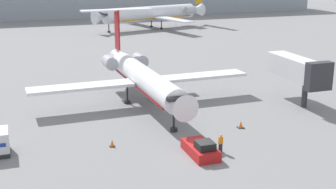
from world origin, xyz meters
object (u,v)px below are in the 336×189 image
(pushback_tug, at_px, (201,149))
(traffic_cone_right, at_px, (241,125))
(traffic_cone_left, at_px, (112,143))
(worker_near_tug, at_px, (221,143))
(jet_bridge, at_px, (298,69))
(airplane_parked_far_left, at_px, (153,13))
(airplane_main, at_px, (142,76))

(pushback_tug, relative_size, traffic_cone_right, 6.13)
(pushback_tug, relative_size, traffic_cone_left, 6.35)
(worker_near_tug, distance_m, jet_bridge, 20.01)
(traffic_cone_left, distance_m, airplane_parked_far_left, 83.65)
(airplane_main, xyz_separation_m, traffic_cone_right, (7.60, -12.36, -3.23))
(airplane_parked_far_left, bearing_deg, traffic_cone_right, -100.31)
(airplane_parked_far_left, xyz_separation_m, jet_bridge, (-3.19, -71.81, 0.36))
(airplane_main, relative_size, pushback_tug, 6.00)
(pushback_tug, xyz_separation_m, jet_bridge, (18.03, 11.49, 3.82))
(pushback_tug, bearing_deg, traffic_cone_right, 37.74)
(worker_near_tug, distance_m, traffic_cone_left, 10.59)
(worker_near_tug, relative_size, traffic_cone_right, 2.39)
(pushback_tug, distance_m, jet_bridge, 21.72)
(traffic_cone_left, height_order, traffic_cone_right, traffic_cone_right)
(traffic_cone_left, bearing_deg, worker_near_tug, -26.95)
(traffic_cone_right, xyz_separation_m, jet_bridge, (10.98, 6.03, 4.07))
(pushback_tug, xyz_separation_m, worker_near_tug, (2.03, -0.02, 0.36))
(traffic_cone_left, distance_m, traffic_cone_right, 14.47)
(airplane_main, distance_m, pushback_tug, 18.07)
(traffic_cone_right, bearing_deg, pushback_tug, -142.26)
(traffic_cone_right, bearing_deg, traffic_cone_left, -177.29)
(worker_near_tug, height_order, jet_bridge, jet_bridge)
(airplane_parked_far_left, bearing_deg, pushback_tug, -104.29)
(airplane_main, distance_m, airplane_parked_far_left, 69.00)
(worker_near_tug, distance_m, airplane_parked_far_left, 85.55)
(worker_near_tug, height_order, airplane_parked_far_left, airplane_parked_far_left)
(pushback_tug, xyz_separation_m, airplane_parked_far_left, (21.22, 83.29, 3.46))
(jet_bridge, bearing_deg, traffic_cone_right, -151.23)
(worker_near_tug, relative_size, traffic_cone_left, 2.47)
(pushback_tug, bearing_deg, jet_bridge, 32.50)
(worker_near_tug, bearing_deg, traffic_cone_right, 47.48)
(airplane_main, distance_m, traffic_cone_left, 15.08)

